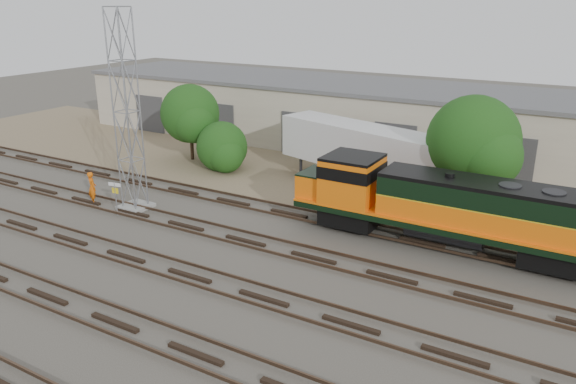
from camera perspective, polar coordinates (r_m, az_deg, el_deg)
The scene contains 12 objects.
ground at distance 28.29m, azimuth -6.06°, elevation -6.15°, with size 140.00×140.00×0.00m, color #47423A.
dirt_strip at distance 40.48m, azimuth 6.51°, elevation 1.75°, with size 80.00×16.00×0.02m, color #726047.
tracks at distance 26.16m, azimuth -9.97°, elevation -8.37°, with size 80.00×20.40×0.28m.
warehouse at distance 47.01m, azimuth 10.68°, elevation 7.32°, with size 58.40×10.40×5.30m.
locomotive at distance 28.99m, azimuth 15.28°, elevation -1.34°, with size 15.99×2.81×3.84m.
signal_tower at distance 33.65m, azimuth -16.02°, elevation 7.46°, with size 1.71×1.71×11.59m.
sign_post at distance 33.77m, azimuth -17.14°, elevation -0.03°, with size 0.83×0.15×2.04m.
worker at distance 36.42m, azimuth -19.27°, elevation 0.42°, with size 0.73×0.48×2.02m, color #DD5C0C.
semi_trailer at distance 36.53m, azimuth 8.68°, elevation 4.02°, with size 13.83×6.43×4.19m.
tree_west at distance 43.69m, azimuth -9.82°, elevation 7.63°, with size 4.72×4.50×5.88m.
tree_mid at distance 41.41m, azimuth -6.63°, elevation 4.37°, with size 3.94×3.75×3.75m.
tree_east at distance 33.00m, azimuth 18.63°, elevation 4.55°, with size 5.46×5.20×7.02m.
Camera 1 is at (15.37, -20.46, 12.05)m, focal length 35.00 mm.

